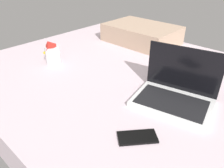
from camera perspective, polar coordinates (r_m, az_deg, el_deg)
The scene contains 5 objects.
bed_mattress at distance 125.28cm, azimuth 4.61°, elevation -1.19°, with size 180.00×140.00×18.00cm, color silver.
laptop at distance 100.12cm, azimuth 16.29°, elevation -2.19°, with size 37.01×29.27×23.00cm.
snack_cup at distance 136.52cm, azimuth -15.33°, elevation 7.53°, with size 10.40×9.49×14.22cm.
cell_phone at distance 80.57cm, azimuth 6.68°, elevation -13.69°, with size 6.80×14.00×0.80cm, color black.
pillow at distance 169.71cm, azimuth 7.74°, elevation 12.93°, with size 52.00×36.00×13.00cm, color tan.
Camera 1 is at (65.16, -85.06, 73.92)cm, focal length 34.84 mm.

